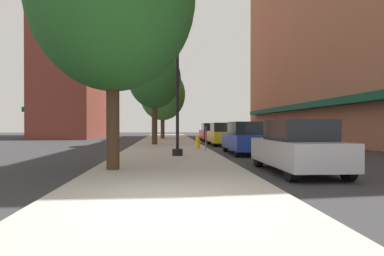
% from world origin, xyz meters
% --- Properties ---
extents(ground_plane, '(90.00, 90.00, 0.00)m').
position_xyz_m(ground_plane, '(4.00, 18.00, 0.00)').
color(ground_plane, '#2D2D30').
extents(sidewalk_slab, '(4.80, 50.00, 0.12)m').
position_xyz_m(sidewalk_slab, '(0.00, 19.00, 0.06)').
color(sidewalk_slab, '#A8A399').
rests_on(sidewalk_slab, ground).
extents(building_far_background, '(6.80, 18.00, 20.50)m').
position_xyz_m(building_far_background, '(-11.01, 37.00, 10.23)').
color(building_far_background, brown).
rests_on(building_far_background, ground).
extents(lamppost, '(0.48, 0.48, 5.90)m').
position_xyz_m(lamppost, '(0.44, 8.94, 3.20)').
color(lamppost, black).
rests_on(lamppost, sidewalk_slab).
extents(fire_hydrant, '(0.33, 0.26, 0.79)m').
position_xyz_m(fire_hydrant, '(1.76, 13.41, 0.52)').
color(fire_hydrant, gold).
rests_on(fire_hydrant, sidewalk_slab).
extents(parking_meter_near, '(0.14, 0.09, 1.31)m').
position_xyz_m(parking_meter_near, '(2.05, 11.88, 0.95)').
color(parking_meter_near, slate).
rests_on(parking_meter_near, sidewalk_slab).
extents(tree_near, '(3.74, 3.74, 6.87)m').
position_xyz_m(tree_near, '(-0.92, 17.99, 4.82)').
color(tree_near, '#422D1E').
rests_on(tree_near, sidewalk_slab).
extents(tree_mid, '(4.63, 4.63, 7.18)m').
position_xyz_m(tree_mid, '(-0.49, 28.55, 4.63)').
color(tree_mid, '#4C3823').
rests_on(tree_mid, sidewalk_slab).
extents(car_silver, '(1.80, 4.30, 1.66)m').
position_xyz_m(car_silver, '(4.00, 3.96, 0.81)').
color(car_silver, black).
rests_on(car_silver, ground).
extents(car_blue, '(1.80, 4.30, 1.66)m').
position_xyz_m(car_blue, '(4.00, 10.82, 0.81)').
color(car_blue, black).
rests_on(car_blue, ground).
extents(car_yellow, '(1.80, 4.30, 1.66)m').
position_xyz_m(car_yellow, '(4.00, 18.18, 0.81)').
color(car_yellow, black).
rests_on(car_yellow, ground).
extents(car_red, '(1.80, 4.30, 1.66)m').
position_xyz_m(car_red, '(4.00, 24.65, 0.81)').
color(car_red, black).
rests_on(car_red, ground).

